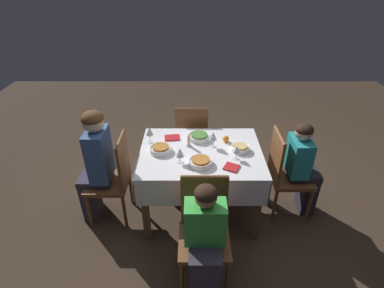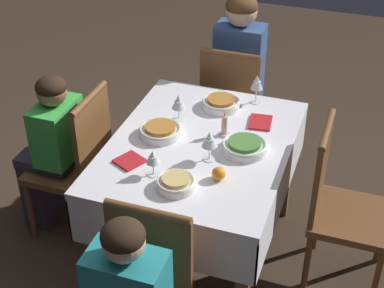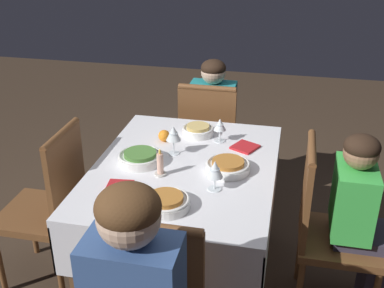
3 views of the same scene
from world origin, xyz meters
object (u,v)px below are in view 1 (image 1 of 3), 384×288
(wine_glass_west, at_px, (148,132))
(person_adult_denim, at_px, (94,162))
(napkin_red_folded, at_px, (230,167))
(bowl_south, at_px, (200,162))
(dining_table, at_px, (200,161))
(chair_east, at_px, (284,171))
(person_child_green, at_px, (204,240))
(orange_fruit, at_px, (225,139))
(chair_west, at_px, (113,176))
(candle_centerpiece, at_px, (188,142))
(wine_glass_east, at_px, (235,150))
(wine_glass_south, at_px, (179,153))
(napkin_spare_side, at_px, (171,138))
(chair_north, at_px, (190,137))
(bowl_west, at_px, (160,149))
(bowl_east, at_px, (239,148))
(wine_glass_north, at_px, (212,136))
(bowl_north, at_px, (198,137))
(person_child_teal, at_px, (301,166))
(chair_south, at_px, (203,227))

(wine_glass_west, bearing_deg, person_adult_denim, -156.36)
(napkin_red_folded, bearing_deg, bowl_south, 168.89)
(dining_table, relative_size, chair_east, 1.24)
(person_child_green, height_order, bowl_south, person_child_green)
(orange_fruit, bearing_deg, person_adult_denim, -169.62)
(chair_west, distance_m, bowl_south, 0.89)
(dining_table, relative_size, candle_centerpiece, 8.37)
(wine_glass_east, bearing_deg, person_adult_denim, 177.07)
(person_child_green, bearing_deg, wine_glass_south, 106.25)
(person_child_green, relative_size, bowl_south, 4.61)
(candle_centerpiece, bearing_deg, dining_table, -38.59)
(person_child_green, bearing_deg, candle_centerpiece, 97.43)
(person_adult_denim, bearing_deg, napkin_spare_side, 112.64)
(chair_west, xyz_separation_m, chair_north, (0.75, 0.76, 0.00))
(dining_table, distance_m, wine_glass_east, 0.39)
(bowl_west, height_order, bowl_east, same)
(wine_glass_east, distance_m, orange_fruit, 0.31)
(bowl_west, xyz_separation_m, candle_centerpiece, (0.26, 0.10, 0.02))
(bowl_west, distance_m, wine_glass_east, 0.70)
(chair_north, bearing_deg, person_child_green, 93.66)
(chair_west, distance_m, bowl_west, 0.54)
(dining_table, relative_size, person_adult_denim, 0.96)
(wine_glass_east, bearing_deg, napkin_spare_side, 148.84)
(wine_glass_north, distance_m, orange_fruit, 0.18)
(wine_glass_south, height_order, bowl_north, wine_glass_south)
(bowl_east, relative_size, napkin_red_folded, 1.08)
(person_child_teal, relative_size, bowl_north, 4.60)
(wine_glass_west, bearing_deg, chair_east, -5.81)
(wine_glass_west, relative_size, bowl_east, 0.95)
(chair_south, relative_size, bowl_west, 4.45)
(dining_table, bearing_deg, wine_glass_west, 161.92)
(candle_centerpiece, bearing_deg, chair_south, -81.06)
(person_child_teal, height_order, wine_glass_west, person_child_teal)
(napkin_spare_side, bearing_deg, chair_east, -10.72)
(person_child_teal, bearing_deg, bowl_east, 91.47)
(bowl_south, distance_m, wine_glass_south, 0.20)
(candle_centerpiece, relative_size, napkin_red_folded, 0.84)
(wine_glass_west, distance_m, napkin_spare_side, 0.25)
(bowl_east, height_order, orange_fruit, orange_fruit)
(bowl_north, relative_size, orange_fruit, 3.48)
(person_adult_denim, bearing_deg, bowl_east, 92.74)
(person_adult_denim, distance_m, bowl_north, 1.02)
(bowl_west, distance_m, candle_centerpiece, 0.28)
(chair_south, distance_m, chair_east, 1.11)
(napkin_spare_side, bearing_deg, person_adult_denim, -157.36)
(wine_glass_west, bearing_deg, wine_glass_north, -7.25)
(wine_glass_west, bearing_deg, wine_glass_east, -19.38)
(bowl_west, distance_m, bowl_south, 0.42)
(dining_table, height_order, chair_east, chair_east)
(person_child_green, distance_m, orange_fruit, 1.10)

